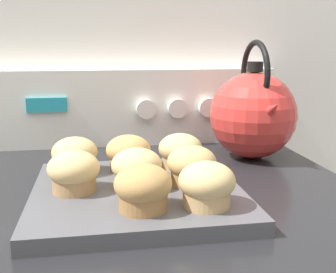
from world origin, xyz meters
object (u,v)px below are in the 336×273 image
at_px(muffin_r2_c1, 128,153).
at_px(tea_kettle, 253,114).
at_px(muffin_r0_c1, 140,188).
at_px(muffin_r1_c2, 192,166).
at_px(muffin_r2_c0, 75,156).
at_px(muffin_r1_c0, 74,172).
at_px(muffin_r2_c2, 180,151).
at_px(muffin_pan, 135,194).
at_px(muffin_r0_c2, 207,185).
at_px(muffin_r1_c1, 134,169).

bearing_deg(muffin_r2_c1, tea_kettle, 24.17).
height_order(muffin_r0_c1, muffin_r1_c2, same).
height_order(muffin_r0_c1, muffin_r2_c0, same).
xyz_separation_m(muffin_r1_c0, muffin_r2_c2, (0.17, 0.09, 0.00)).
xyz_separation_m(muffin_r2_c2, tea_kettle, (0.17, 0.12, 0.04)).
bearing_deg(muffin_r2_c2, muffin_pan, -134.23).
distance_m(muffin_r2_c1, muffin_r2_c2, 0.09).
distance_m(muffin_pan, muffin_r2_c0, 0.13).
bearing_deg(muffin_r0_c1, muffin_pan, 89.23).
distance_m(muffin_r1_c0, muffin_r1_c2, 0.17).
bearing_deg(muffin_r0_c1, muffin_r0_c2, -0.89).
height_order(muffin_r0_c1, muffin_r1_c1, same).
bearing_deg(muffin_r1_c1, muffin_r1_c0, -179.40).
xyz_separation_m(muffin_r0_c1, muffin_r1_c2, (0.09, 0.09, 0.00)).
height_order(muffin_pan, muffin_r0_c1, muffin_r0_c1).
relative_size(muffin_r1_c0, muffin_r1_c2, 1.00).
relative_size(muffin_r0_c1, muffin_r2_c2, 1.00).
xyz_separation_m(muffin_pan, tea_kettle, (0.26, 0.21, 0.08)).
relative_size(muffin_r0_c1, tea_kettle, 0.31).
xyz_separation_m(muffin_pan, muffin_r0_c2, (0.09, -0.09, 0.04)).
xyz_separation_m(muffin_r0_c2, muffin_r2_c0, (-0.18, 0.18, 0.00)).
relative_size(muffin_r0_c1, muffin_r1_c2, 1.00).
bearing_deg(muffin_r2_c1, muffin_r0_c1, -89.47).
bearing_deg(muffin_r2_c0, muffin_r1_c2, -27.09).
relative_size(muffin_pan, muffin_r1_c0, 4.08).
height_order(muffin_r1_c2, tea_kettle, tea_kettle).
distance_m(muffin_pan, muffin_r2_c1, 0.10).
bearing_deg(muffin_pan, tea_kettle, 38.74).
xyz_separation_m(muffin_pan, muffin_r1_c2, (0.09, -0.00, 0.04)).
xyz_separation_m(muffin_r0_c1, muffin_r1_c1, (0.00, 0.09, 0.00)).
bearing_deg(muffin_r0_c1, muffin_r1_c1, 89.74).
bearing_deg(muffin_r1_c1, muffin_r2_c2, 45.91).
bearing_deg(muffin_r1_c2, muffin_pan, 179.52).
relative_size(muffin_r1_c0, muffin_r1_c1, 1.00).
xyz_separation_m(muffin_r0_c2, muffin_r1_c0, (-0.17, 0.09, 0.00)).
height_order(muffin_r1_c0, tea_kettle, tea_kettle).
bearing_deg(muffin_r1_c2, muffin_r0_c2, -90.02).
bearing_deg(muffin_r2_c1, muffin_r1_c0, -132.51).
xyz_separation_m(muffin_r1_c0, muffin_r1_c2, (0.17, 0.00, 0.00)).
bearing_deg(muffin_r0_c1, muffin_r1_c0, 135.29).
distance_m(muffin_r1_c0, muffin_r2_c1, 0.13).
bearing_deg(tea_kettle, muffin_r0_c1, -131.36).
bearing_deg(tea_kettle, muffin_pan, -141.26).
distance_m(muffin_r0_c2, tea_kettle, 0.35).
bearing_deg(muffin_r1_c2, muffin_r2_c0, 152.91).
relative_size(muffin_pan, muffin_r2_c0, 4.08).
relative_size(muffin_pan, muffin_r1_c1, 4.08).
bearing_deg(muffin_r2_c0, muffin_r2_c2, -0.52).
height_order(muffin_r1_c0, muffin_r2_c1, same).
distance_m(muffin_r2_c2, tea_kettle, 0.22).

